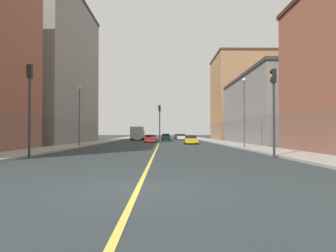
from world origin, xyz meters
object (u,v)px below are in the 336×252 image
Objects in this scene: traffic_light_right_near at (29,98)px; traffic_light_median_far at (160,119)px; building_left_far at (242,98)px; street_lamp_right_near at (79,109)px; car_maroon at (178,137)px; building_right_midblock at (44,70)px; car_red at (151,139)px; car_teal at (166,137)px; street_lamp_left_near at (244,105)px; box_truck at (137,133)px; car_white at (181,137)px; building_left_mid at (280,110)px; car_yellow at (191,140)px; traffic_light_left_near at (274,100)px.

traffic_light_right_near is 25.46m from traffic_light_median_far.
building_left_far is 43.48m from street_lamp_right_near.
building_left_far is 4.07× the size of car_maroon.
traffic_light_median_far is at bearing -15.52° from building_right_midblock.
traffic_light_median_far is 1.22× the size of car_red.
street_lamp_right_near reaches higher than car_teal.
building_left_far is 19.16m from car_teal.
street_lamp_left_near is (8.91, -12.36, 0.87)m from traffic_light_median_far.
traffic_light_right_near is at bearing -102.01° from car_maroon.
box_truck is at bearing 111.58° from street_lamp_left_near.
car_white is at bearing 96.37° from street_lamp_left_near.
car_teal is at bearing 124.23° from building_left_mid.
street_lamp_right_near is (-27.20, -10.33, -0.72)m from building_left_mid.
traffic_light_right_near is 52.26m from car_teal.
street_lamp_right_near is at bearing -111.48° from car_white.
car_white is (-4.38, 39.23, -3.82)m from street_lamp_left_near.
street_lamp_left_near is at bearing -103.49° from building_left_far.
building_right_midblock is 24.36m from box_truck.
car_yellow is 0.90× the size of car_teal.
car_white is at bearing 75.94° from traffic_light_right_near.
traffic_light_left_near is 1.06× the size of traffic_light_median_far.
street_lamp_right_near is at bearing -114.99° from car_red.
building_left_far reaches higher than traffic_light_right_near.
car_red is (6.59, 32.29, -3.32)m from traffic_light_right_near.
traffic_light_left_near reaches higher than traffic_light_median_far.
building_right_midblock is 33.06m from street_lamp_left_near.
car_maroon is at bearing 77.41° from car_red.
car_maroon is (-13.89, 8.39, -8.75)m from building_left_far.
street_lamp_left_near is (-9.08, -14.64, -0.60)m from building_left_mid.
building_right_midblock is at bearing 109.03° from traffic_light_right_near.
street_lamp_left_near is at bearing -83.63° from car_white.
car_yellow is at bearing 97.71° from traffic_light_left_near.
building_left_far is 0.74× the size of building_right_midblock.
traffic_light_left_near is 16.12m from traffic_light_right_near.
street_lamp_left_near is (17.14, 11.73, 0.53)m from traffic_light_right_near.
building_right_midblock is at bearing -126.55° from box_truck.
box_truck is (-9.56, 22.04, 0.92)m from car_yellow.
traffic_light_median_far is at bearing 41.18° from street_lamp_right_near.
building_right_midblock is at bearing 164.48° from traffic_light_median_far.
traffic_light_median_far is at bearing 71.15° from traffic_light_right_near.
car_teal is at bearing 48.94° from building_right_midblock.
box_truck is (-9.59, -3.93, 0.88)m from car_white.
traffic_light_median_far is at bearing -78.74° from car_red.
building_left_far reaches higher than car_white.
car_teal is (10.22, 35.29, -3.70)m from street_lamp_right_near.
building_left_far is 2.61× the size of street_lamp_left_near.
traffic_light_left_near reaches higher than car_white.
car_white is at bearing 43.67° from building_right_midblock.
car_teal is at bearing 174.14° from building_left_far.
traffic_light_left_near is at bearing -110.95° from building_left_mid.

